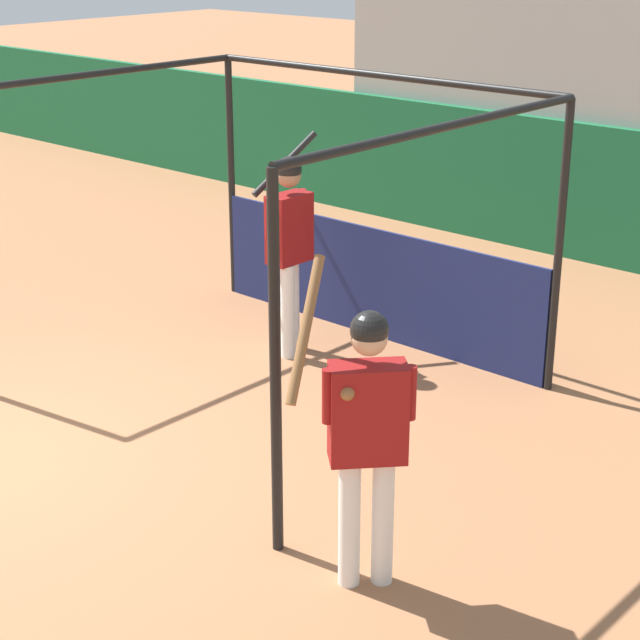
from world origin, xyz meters
TOP-DOWN VIEW (x-y plane):
  - outfield_wall at (0.00, 7.45)m, footprint 24.00×0.12m
  - bleacher_section at (-0.00, 9.11)m, footprint 5.40×3.20m
  - batting_cage at (0.55, 3.37)m, footprint 3.90×3.37m
  - player_batter at (0.27, 3.11)m, footprint 0.50×0.85m
  - player_waiting at (3.10, 0.74)m, footprint 0.61×0.76m
  - baseball at (1.33, 3.41)m, footprint 0.07×0.07m

SIDE VIEW (x-z plane):
  - baseball at x=1.33m, z-range 0.00..0.07m
  - outfield_wall at x=0.00m, z-range 0.00..1.59m
  - player_waiting at x=3.10m, z-range 0.04..2.05m
  - batting_cage at x=0.55m, z-range -0.17..2.31m
  - player_batter at x=0.27m, z-range 0.14..2.08m
  - bleacher_section at x=0.00m, z-range 0.00..3.26m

